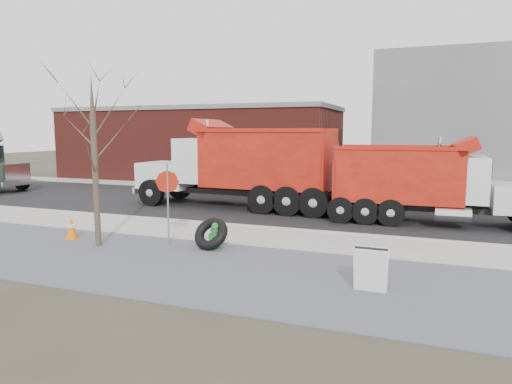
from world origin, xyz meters
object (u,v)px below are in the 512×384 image
at_px(truck_tire, 211,234).
at_px(sandwich_board, 371,269).
at_px(stop_sign, 168,190).
at_px(fire_hydrant, 215,237).
at_px(dump_truck_red_a, 426,180).
at_px(dump_truck_red_b, 242,164).

relative_size(truck_tire, sandwich_board, 1.20).
bearing_deg(stop_sign, fire_hydrant, -3.14).
distance_m(dump_truck_red_a, dump_truck_red_b, 7.97).
height_order(truck_tire, dump_truck_red_b, dump_truck_red_b).
bearing_deg(fire_hydrant, dump_truck_red_a, 63.98).
bearing_deg(fire_hydrant, truck_tire, -157.62).
bearing_deg(sandwich_board, dump_truck_red_b, 127.34).
height_order(truck_tire, dump_truck_red_a, dump_truck_red_a).
relative_size(fire_hydrant, dump_truck_red_b, 0.08).
height_order(dump_truck_red_a, dump_truck_red_b, dump_truck_red_b).
distance_m(fire_hydrant, sandwich_board, 5.21).
xyz_separation_m(sandwich_board, dump_truck_red_b, (-6.91, 9.37, 1.51)).
height_order(stop_sign, dump_truck_red_a, dump_truck_red_a).
relative_size(sandwich_board, dump_truck_red_a, 0.12).
bearing_deg(dump_truck_red_b, sandwich_board, 128.49).
relative_size(truck_tire, dump_truck_red_b, 0.12).
height_order(sandwich_board, dump_truck_red_b, dump_truck_red_b).
height_order(stop_sign, sandwich_board, stop_sign).
bearing_deg(stop_sign, dump_truck_red_b, 85.90).
bearing_deg(truck_tire, sandwich_board, -23.25).
bearing_deg(fire_hydrant, dump_truck_red_b, 122.92).
relative_size(truck_tire, stop_sign, 0.46).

